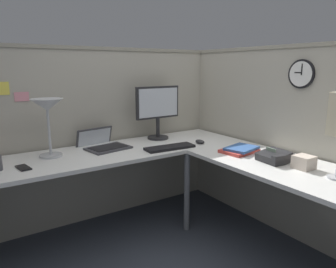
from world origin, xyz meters
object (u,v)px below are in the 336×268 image
laptop (102,144)px  keyboard (170,147)px  monitor (158,108)px  desk_lamp_dome (47,110)px  cell_phone (23,168)px  office_phone (275,157)px  book_stack (240,150)px  computer_mouse (200,142)px  tissue_box (304,162)px  wall_clock (302,74)px

laptop → keyboard: size_ratio=1.01×
monitor → laptop: monitor is taller
keyboard → desk_lamp_dome: bearing=164.7°
monitor → keyboard: 0.49m
keyboard → cell_phone: size_ratio=2.99×
office_phone → book_stack: office_phone is taller
computer_mouse → tissue_box: tissue_box is taller
book_stack → wall_clock: (0.36, -0.25, 0.60)m
desk_lamp_dome → tissue_box: bearing=-42.8°
laptop → keyboard: laptop is taller
monitor → wall_clock: wall_clock is taller
wall_clock → cell_phone: bearing=157.7°
keyboard → tissue_box: size_ratio=3.58×
computer_mouse → tissue_box: (0.13, -0.95, 0.03)m
computer_mouse → desk_lamp_dome: bearing=165.9°
computer_mouse → office_phone: (0.09, -0.74, 0.02)m
computer_mouse → book_stack: size_ratio=0.33×
laptop → computer_mouse: laptop is taller
computer_mouse → wall_clock: bearing=-56.6°
cell_phone → wall_clock: 2.14m
laptop → tissue_box: bearing=-55.1°
monitor → cell_phone: monitor is taller
book_stack → wall_clock: bearing=-35.6°
keyboard → office_phone: (0.42, -0.73, 0.03)m
cell_phone → wall_clock: bearing=-31.5°
office_phone → keyboard: bearing=119.9°
monitor → wall_clock: bearing=-58.0°
cell_phone → laptop: bearing=11.7°
laptop → wall_clock: wall_clock is taller
desk_lamp_dome → office_phone: bearing=-38.4°
keyboard → tissue_box: bearing=-60.1°
laptop → cell_phone: laptop is taller
desk_lamp_dome → cell_phone: desk_lamp_dome is taller
monitor → tissue_box: monitor is taller
monitor → desk_lamp_dome: monitor is taller
cell_phone → computer_mouse: bearing=-13.6°
desk_lamp_dome → keyboard: bearing=-19.2°
monitor → laptop: bearing=-179.1°
laptop → computer_mouse: 0.86m
desk_lamp_dome → office_phone: size_ratio=2.00×
keyboard → wall_clock: bearing=-36.9°
office_phone → tissue_box: bearing=-79.6°
keyboard → wall_clock: wall_clock is taller
office_phone → book_stack: bearing=91.9°
keyboard → computer_mouse: bearing=4.5°
desk_lamp_dome → tissue_box: (1.35, -1.25, -0.32)m
office_phone → wall_clock: 0.68m
keyboard → wall_clock: size_ratio=1.95×
cell_phone → tissue_box: (1.58, -1.05, 0.04)m
laptop → wall_clock: size_ratio=1.97×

